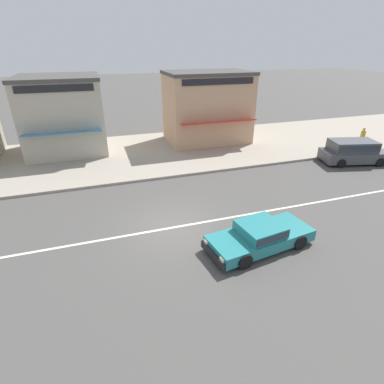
# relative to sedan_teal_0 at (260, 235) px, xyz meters

# --- Properties ---
(ground_plane) EXTENTS (160.00, 160.00, 0.00)m
(ground_plane) POSITION_rel_sedan_teal_0_xyz_m (-2.91, 2.42, -0.53)
(ground_plane) COLOR #4C4947
(lane_centre_stripe) EXTENTS (50.40, 0.14, 0.01)m
(lane_centre_stripe) POSITION_rel_sedan_teal_0_xyz_m (-2.91, 2.42, -0.53)
(lane_centre_stripe) COLOR silver
(lane_centre_stripe) RESTS_ON ground
(kerb_strip) EXTENTS (68.00, 10.00, 0.15)m
(kerb_strip) POSITION_rel_sedan_teal_0_xyz_m (-2.91, 12.81, -0.46)
(kerb_strip) COLOR #9E9384
(kerb_strip) RESTS_ON ground
(sedan_teal_0) EXTENTS (4.57, 2.29, 1.06)m
(sedan_teal_0) POSITION_rel_sedan_teal_0_xyz_m (0.00, 0.00, 0.00)
(sedan_teal_0) COLOR teal
(sedan_teal_0) RESTS_ON ground
(minivan_dark_grey_2) EXTENTS (4.73, 2.82, 1.56)m
(minivan_dark_grey_2) POSITION_rel_sedan_teal_0_xyz_m (10.89, 6.58, 0.31)
(minivan_dark_grey_2) COLOR #47494F
(minivan_dark_grey_2) RESTS_ON ground
(pedestrian_near_clock) EXTENTS (0.34, 0.34, 1.63)m
(pedestrian_near_clock) POSITION_rel_sedan_teal_0_xyz_m (13.47, 8.47, 0.56)
(pedestrian_near_clock) COLOR #232838
(pedestrian_near_clock) RESTS_ON kerb_strip
(shopfront_mid_block) EXTENTS (5.53, 6.14, 5.31)m
(shopfront_mid_block) POSITION_rel_sedan_teal_0_xyz_m (-7.71, 15.12, 2.28)
(shopfront_mid_block) COLOR #B2A893
(shopfront_mid_block) RESTS_ON kerb_strip
(shopfront_far_kios) EXTENTS (6.50, 5.16, 5.39)m
(shopfront_far_kios) POSITION_rel_sedan_teal_0_xyz_m (3.09, 14.30, 2.32)
(shopfront_far_kios) COLOR tan
(shopfront_far_kios) RESTS_ON kerb_strip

